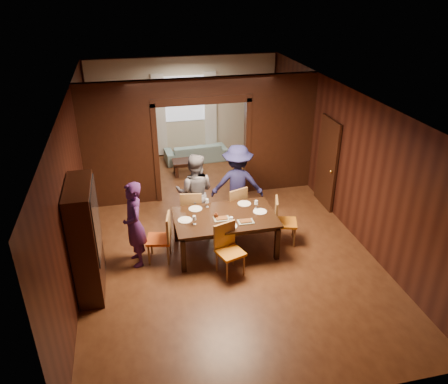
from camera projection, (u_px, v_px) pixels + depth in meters
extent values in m
plane|color=#4B2615|center=(217.00, 227.00, 9.49)|extent=(9.00, 9.00, 0.00)
cube|color=silver|center=(216.00, 95.00, 8.19)|extent=(5.50, 9.00, 0.02)
cube|color=black|center=(185.00, 107.00, 12.76)|extent=(5.50, 0.02, 2.90)
cube|color=black|center=(75.00, 179.00, 8.30)|extent=(0.02, 9.00, 2.90)
cube|color=black|center=(341.00, 155.00, 9.38)|extent=(0.02, 9.00, 2.90)
cube|color=black|center=(120.00, 156.00, 9.97)|extent=(1.65, 0.15, 2.40)
cube|color=black|center=(279.00, 143.00, 10.73)|extent=(1.65, 0.15, 2.40)
cube|color=black|center=(201.00, 89.00, 9.69)|extent=(5.50, 0.15, 0.50)
cube|color=beige|center=(185.00, 107.00, 12.73)|extent=(5.40, 0.04, 2.85)
imported|color=#411C51|center=(134.00, 225.00, 7.98)|extent=(0.49, 0.66, 1.67)
imported|color=#58565E|center=(195.00, 192.00, 9.11)|extent=(0.98, 0.85, 1.70)
imported|color=#1A1A41|center=(237.00, 184.00, 9.40)|extent=(1.26, 0.89, 1.76)
imported|color=#81A7A9|center=(196.00, 152.00, 12.76)|extent=(1.83, 0.82, 0.52)
imported|color=black|center=(228.00, 210.00, 8.53)|extent=(0.36, 0.36, 0.09)
cube|color=black|center=(225.00, 233.00, 8.58)|extent=(1.96, 1.22, 0.76)
cube|color=black|center=(188.00, 167.00, 11.93)|extent=(0.80, 0.50, 0.40)
cube|color=black|center=(86.00, 239.00, 7.24)|extent=(0.40, 1.20, 2.00)
cube|color=black|center=(327.00, 163.00, 9.99)|extent=(0.06, 0.90, 2.10)
cube|color=silver|center=(185.00, 99.00, 12.59)|extent=(1.20, 0.03, 1.30)
cube|color=white|center=(160.00, 116.00, 12.61)|extent=(0.35, 0.06, 2.40)
cube|color=white|center=(210.00, 113.00, 12.91)|extent=(0.35, 0.06, 2.40)
cylinder|color=white|center=(185.00, 220.00, 8.26)|extent=(0.27, 0.27, 0.01)
cylinder|color=silver|center=(195.00, 209.00, 8.65)|extent=(0.27, 0.27, 0.01)
cylinder|color=white|center=(244.00, 204.00, 8.85)|extent=(0.27, 0.27, 0.01)
cylinder|color=white|center=(260.00, 211.00, 8.56)|extent=(0.27, 0.27, 0.01)
cylinder|color=silver|center=(230.00, 226.00, 8.06)|extent=(0.27, 0.27, 0.01)
cube|color=gray|center=(222.00, 218.00, 8.29)|extent=(0.30, 0.20, 0.04)
cube|color=gray|center=(246.00, 221.00, 8.20)|extent=(0.30, 0.20, 0.04)
cylinder|color=silver|center=(231.00, 220.00, 8.12)|extent=(0.07, 0.07, 0.14)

